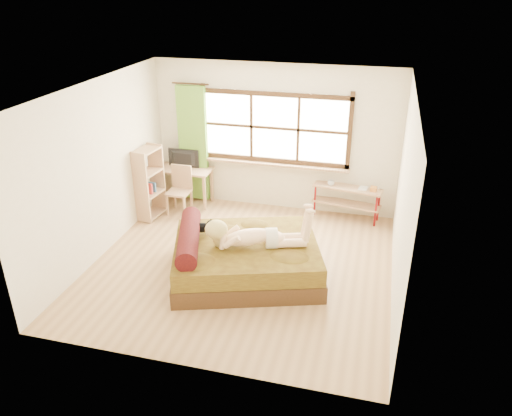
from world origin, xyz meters
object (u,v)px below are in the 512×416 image
(woman, at_px, (255,226))
(pipe_shelf, at_px, (348,195))
(kitten, at_px, (202,226))
(chair, at_px, (180,187))
(bookshelf, at_px, (149,183))
(bed, at_px, (243,257))
(desk, at_px, (182,173))

(woman, bearing_deg, pipe_shelf, 46.04)
(woman, bearing_deg, kitten, 151.95)
(chair, distance_m, pipe_shelf, 3.08)
(woman, bearing_deg, bookshelf, 129.54)
(bed, distance_m, chair, 2.50)
(woman, distance_m, kitten, 0.90)
(bed, relative_size, pipe_shelf, 2.02)
(kitten, bearing_deg, bed, -28.12)
(kitten, bearing_deg, desk, 100.91)
(bed, bearing_deg, pipe_shelf, 41.82)
(chair, xyz_separation_m, bookshelf, (-0.45, -0.35, 0.17))
(kitten, xyz_separation_m, bookshelf, (-1.50, 1.34, 0.01))
(kitten, relative_size, chair, 0.36)
(kitten, distance_m, bookshelf, 2.01)
(kitten, distance_m, desk, 2.36)
(woman, bearing_deg, bed, 152.20)
(desk, relative_size, pipe_shelf, 0.91)
(woman, xyz_separation_m, desk, (-2.02, 2.21, -0.23))
(woman, distance_m, desk, 3.00)
(pipe_shelf, relative_size, bookshelf, 0.96)
(bed, relative_size, kitten, 8.00)
(chair, relative_size, pipe_shelf, 0.71)
(desk, distance_m, pipe_shelf, 3.15)
(chair, relative_size, bookshelf, 0.68)
(pipe_shelf, bearing_deg, chair, -161.04)
(bed, distance_m, desk, 2.86)
(desk, xyz_separation_m, pipe_shelf, (3.14, 0.12, -0.17))
(bed, distance_m, kitten, 0.77)
(pipe_shelf, bearing_deg, woman, -105.84)
(desk, distance_m, bookshelf, 0.80)
(bed, bearing_deg, desk, 111.65)
(desk, distance_m, chair, 0.40)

